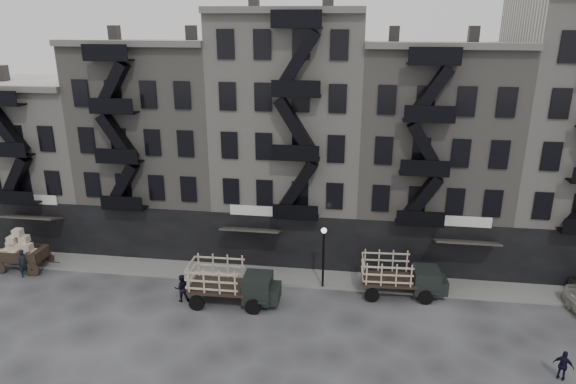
# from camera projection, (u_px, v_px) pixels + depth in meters

# --- Properties ---
(ground) EXTENTS (140.00, 140.00, 0.00)m
(ground) POSITION_uv_depth(u_px,v_px,m) (270.00, 306.00, 31.47)
(ground) COLOR #38383A
(ground) RESTS_ON ground
(sidewalk) EXTENTS (55.00, 2.50, 0.15)m
(sidewalk) POSITION_uv_depth(u_px,v_px,m) (280.00, 276.00, 34.95)
(sidewalk) COLOR slate
(sidewalk) RESTS_ON ground
(building_west) EXTENTS (10.00, 11.35, 13.20)m
(building_west) POSITION_uv_depth(u_px,v_px,m) (47.00, 158.00, 41.36)
(building_west) COLOR #A5A197
(building_west) RESTS_ON ground
(building_midwest) EXTENTS (10.00, 11.35, 16.20)m
(building_midwest) POSITION_uv_depth(u_px,v_px,m) (164.00, 144.00, 39.54)
(building_midwest) COLOR slate
(building_midwest) RESTS_ON ground
(building_center) EXTENTS (10.00, 11.35, 18.20)m
(building_center) POSITION_uv_depth(u_px,v_px,m) (292.00, 135.00, 37.88)
(building_center) COLOR #A5A197
(building_center) RESTS_ON ground
(building_mideast) EXTENTS (10.00, 11.35, 16.20)m
(building_mideast) POSITION_uv_depth(u_px,v_px,m) (430.00, 153.00, 36.88)
(building_mideast) COLOR slate
(building_mideast) RESTS_ON ground
(lamp_post) EXTENTS (0.36, 0.36, 4.28)m
(lamp_post) POSITION_uv_depth(u_px,v_px,m) (323.00, 250.00, 32.59)
(lamp_post) COLOR black
(lamp_post) RESTS_ON ground
(wagon) EXTENTS (3.49, 1.91, 2.93)m
(wagon) POSITION_uv_depth(u_px,v_px,m) (19.00, 247.00, 35.54)
(wagon) COLOR black
(wagon) RESTS_ON ground
(stake_truck_west) EXTENTS (5.56, 2.37, 2.77)m
(stake_truck_west) POSITION_uv_depth(u_px,v_px,m) (231.00, 280.00, 31.27)
(stake_truck_west) COLOR black
(stake_truck_west) RESTS_ON ground
(stake_truck_east) EXTENTS (5.37, 2.44, 2.64)m
(stake_truck_east) POSITION_uv_depth(u_px,v_px,m) (401.00, 274.00, 32.24)
(stake_truck_east) COLOR black
(stake_truck_east) RESTS_ON ground
(pedestrian_west) EXTENTS (0.82, 0.85, 1.97)m
(pedestrian_west) POSITION_uv_depth(u_px,v_px,m) (24.00, 263.00, 34.75)
(pedestrian_west) COLOR black
(pedestrian_west) RESTS_ON ground
(pedestrian_mid) EXTENTS (1.07, 0.98, 1.78)m
(pedestrian_mid) POSITION_uv_depth(u_px,v_px,m) (182.00, 288.00, 31.77)
(pedestrian_mid) COLOR black
(pedestrian_mid) RESTS_ON ground
(policeman) EXTENTS (1.01, 0.78, 1.59)m
(policeman) POSITION_uv_depth(u_px,v_px,m) (563.00, 366.00, 24.88)
(policeman) COLOR black
(policeman) RESTS_ON ground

